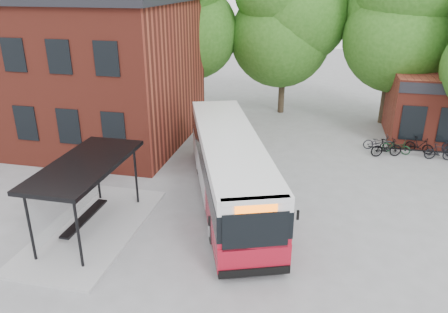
% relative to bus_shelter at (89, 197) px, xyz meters
% --- Properties ---
extents(ground, '(100.00, 100.00, 0.00)m').
position_rel_bus_shelter_xyz_m(ground, '(4.50, 1.00, -1.45)').
color(ground, slate).
extents(station_building, '(18.40, 10.40, 8.50)m').
position_rel_bus_shelter_xyz_m(station_building, '(-8.50, 10.00, 2.80)').
color(station_building, maroon).
rests_on(station_building, ground).
extents(bus_shelter, '(3.60, 7.00, 2.90)m').
position_rel_bus_shelter_xyz_m(bus_shelter, '(0.00, 0.00, 0.00)').
color(bus_shelter, black).
rests_on(bus_shelter, ground).
extents(bike_rail, '(5.20, 0.10, 0.38)m').
position_rel_bus_shelter_xyz_m(bike_rail, '(13.78, 11.00, -1.26)').
color(bike_rail, black).
rests_on(bike_rail, ground).
extents(tree_0, '(7.92, 7.92, 11.00)m').
position_rel_bus_shelter_xyz_m(tree_0, '(-1.50, 17.00, 4.05)').
color(tree_0, '#265717').
rests_on(tree_0, ground).
extents(tree_1, '(7.92, 7.92, 10.40)m').
position_rel_bus_shelter_xyz_m(tree_1, '(5.50, 18.00, 3.75)').
color(tree_1, '#265717').
rests_on(tree_1, ground).
extents(tree_2, '(7.92, 7.92, 11.00)m').
position_rel_bus_shelter_xyz_m(tree_2, '(12.50, 17.00, 4.05)').
color(tree_2, '#265717').
rests_on(tree_2, ground).
extents(city_bus, '(6.39, 11.86, 2.98)m').
position_rel_bus_shelter_xyz_m(city_bus, '(4.68, 3.73, 0.04)').
color(city_bus, maroon).
rests_on(city_bus, ground).
extents(bicycle_0, '(1.74, 0.71, 0.89)m').
position_rel_bus_shelter_xyz_m(bicycle_0, '(11.77, 11.58, -1.00)').
color(bicycle_0, black).
rests_on(bicycle_0, ground).
extents(bicycle_1, '(1.82, 0.98, 1.05)m').
position_rel_bus_shelter_xyz_m(bicycle_1, '(12.08, 10.56, -0.92)').
color(bicycle_1, black).
rests_on(bicycle_1, ground).
extents(bicycle_2, '(1.62, 0.95, 0.81)m').
position_rel_bus_shelter_xyz_m(bicycle_2, '(12.70, 11.24, -1.05)').
color(bicycle_2, '#0F391D').
rests_on(bicycle_2, ground).
extents(bicycle_3, '(1.58, 0.98, 0.92)m').
position_rel_bus_shelter_xyz_m(bicycle_3, '(13.97, 11.57, -0.99)').
color(bicycle_3, black).
rests_on(bicycle_3, ground).
extents(bicycle_5, '(1.55, 0.48, 0.93)m').
position_rel_bus_shelter_xyz_m(bicycle_5, '(14.84, 10.70, -0.99)').
color(bicycle_5, black).
rests_on(bicycle_5, ground).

